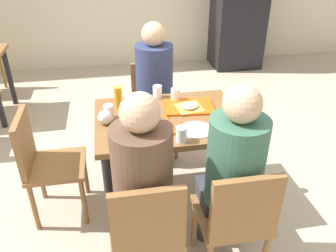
{
  "coord_description": "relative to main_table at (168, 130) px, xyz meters",
  "views": [
    {
      "loc": [
        -0.38,
        -2.1,
        1.9
      ],
      "look_at": [
        0.0,
        0.0,
        0.66
      ],
      "focal_mm": 37.01,
      "sensor_mm": 36.0,
      "label": 1
    }
  ],
  "objects": [
    {
      "name": "ground_plane",
      "position": [
        0.0,
        0.0,
        -0.64
      ],
      "size": [
        10.0,
        10.0,
        0.02
      ],
      "primitive_type": "cube",
      "color": "#B7A893"
    },
    {
      "name": "main_table",
      "position": [
        0.0,
        0.0,
        0.0
      ],
      "size": [
        1.02,
        0.77,
        0.74
      ],
      "color": "brown",
      "rests_on": "ground_plane"
    },
    {
      "name": "chair_near_left",
      "position": [
        -0.25,
        -0.77,
        -0.14
      ],
      "size": [
        0.4,
        0.4,
        0.83
      ],
      "color": "olive",
      "rests_on": "ground_plane"
    },
    {
      "name": "chair_near_right",
      "position": [
        0.25,
        -0.77,
        -0.14
      ],
      "size": [
        0.4,
        0.4,
        0.83
      ],
      "color": "olive",
      "rests_on": "ground_plane"
    },
    {
      "name": "chair_far_side",
      "position": [
        0.0,
        0.77,
        -0.14
      ],
      "size": [
        0.4,
        0.4,
        0.83
      ],
      "color": "olive",
      "rests_on": "ground_plane"
    },
    {
      "name": "chair_left_end",
      "position": [
        -0.89,
        0.0,
        -0.14
      ],
      "size": [
        0.4,
        0.4,
        0.83
      ],
      "color": "olive",
      "rests_on": "ground_plane"
    },
    {
      "name": "person_in_red",
      "position": [
        -0.25,
        -0.63,
        0.1
      ],
      "size": [
        0.32,
        0.42,
        1.24
      ],
      "color": "#383842",
      "rests_on": "ground_plane"
    },
    {
      "name": "person_in_brown_jacket",
      "position": [
        0.25,
        -0.63,
        0.1
      ],
      "size": [
        0.32,
        0.42,
        1.24
      ],
      "color": "#383842",
      "rests_on": "ground_plane"
    },
    {
      "name": "person_far_side",
      "position": [
        -0.0,
        0.63,
        0.1
      ],
      "size": [
        0.32,
        0.42,
        1.24
      ],
      "color": "#383842",
      "rests_on": "ground_plane"
    },
    {
      "name": "tray_red_near",
      "position": [
        -0.18,
        -0.13,
        0.12
      ],
      "size": [
        0.38,
        0.3,
        0.02
      ],
      "primitive_type": "cube",
      "rotation": [
        0.0,
        0.0,
        0.1
      ],
      "color": "#D85914",
      "rests_on": "main_table"
    },
    {
      "name": "tray_red_far",
      "position": [
        0.18,
        0.12,
        0.12
      ],
      "size": [
        0.38,
        0.29,
        0.02
      ],
      "primitive_type": "cube",
      "rotation": [
        0.0,
        0.0,
        -0.1
      ],
      "color": "#D85914",
      "rests_on": "main_table"
    },
    {
      "name": "paper_plate_center",
      "position": [
        -0.15,
        0.21,
        0.11
      ],
      "size": [
        0.22,
        0.22,
        0.01
      ],
      "primitive_type": "cylinder",
      "color": "white",
      "rests_on": "main_table"
    },
    {
      "name": "paper_plate_near_edge",
      "position": [
        0.15,
        -0.21,
        0.11
      ],
      "size": [
        0.22,
        0.22,
        0.01
      ],
      "primitive_type": "cylinder",
      "color": "white",
      "rests_on": "main_table"
    },
    {
      "name": "pizza_slice_a",
      "position": [
        -0.15,
        -0.15,
        0.13
      ],
      "size": [
        0.23,
        0.24,
        0.02
      ],
      "color": "#DBAD60",
      "rests_on": "tray_red_near"
    },
    {
      "name": "pizza_slice_b",
      "position": [
        0.17,
        0.09,
        0.13
      ],
      "size": [
        0.26,
        0.26,
        0.02
      ],
      "color": "#C68C47",
      "rests_on": "tray_red_far"
    },
    {
      "name": "plastic_cup_a",
      "position": [
        -0.03,
        0.33,
        0.16
      ],
      "size": [
        0.07,
        0.07,
        0.1
      ],
      "primitive_type": "cylinder",
      "color": "white",
      "rests_on": "main_table"
    },
    {
      "name": "plastic_cup_b",
      "position": [
        0.03,
        -0.33,
        0.16
      ],
      "size": [
        0.07,
        0.07,
        0.1
      ],
      "primitive_type": "cylinder",
      "color": "white",
      "rests_on": "main_table"
    },
    {
      "name": "plastic_cup_c",
      "position": [
        -0.41,
        0.06,
        0.16
      ],
      "size": [
        0.07,
        0.07,
        0.1
      ],
      "primitive_type": "cylinder",
      "color": "white",
      "rests_on": "main_table"
    },
    {
      "name": "plastic_cup_d",
      "position": [
        0.1,
        0.25,
        0.16
      ],
      "size": [
        0.07,
        0.07,
        0.1
      ],
      "primitive_type": "cylinder",
      "color": "white",
      "rests_on": "main_table"
    },
    {
      "name": "soda_can",
      "position": [
        0.43,
        0.02,
        0.17
      ],
      "size": [
        0.07,
        0.07,
        0.12
      ],
      "primitive_type": "cylinder",
      "color": "#B7BCC6",
      "rests_on": "main_table"
    },
    {
      "name": "condiment_bottle",
      "position": [
        -0.33,
        0.21,
        0.19
      ],
      "size": [
        0.06,
        0.06,
        0.16
      ],
      "primitive_type": "cylinder",
      "color": "orange",
      "rests_on": "main_table"
    },
    {
      "name": "foil_bundle",
      "position": [
        -0.43,
        -0.02,
        0.16
      ],
      "size": [
        0.1,
        0.1,
        0.1
      ],
      "primitive_type": "sphere",
      "color": "silver",
      "rests_on": "main_table"
    },
    {
      "name": "drink_fridge",
      "position": [
        1.56,
        2.85,
        0.32
      ],
      "size": [
        0.7,
        0.6,
        1.9
      ],
      "primitive_type": "cube",
      "color": "black",
      "rests_on": "ground_plane"
    }
  ]
}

